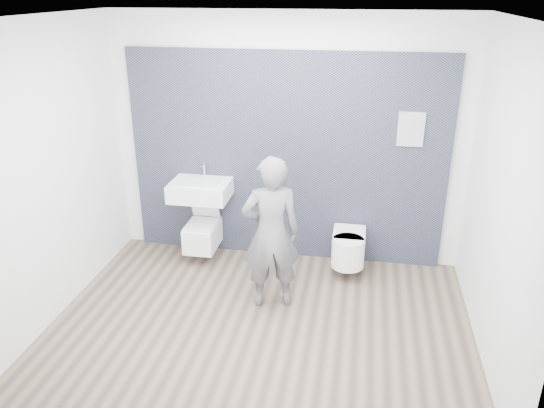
% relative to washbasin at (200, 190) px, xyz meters
% --- Properties ---
extents(ground, '(4.00, 4.00, 0.00)m').
position_rel_washbasin_xyz_m(ground, '(0.94, -1.19, -0.87)').
color(ground, brown).
rests_on(ground, ground).
extents(room_shell, '(4.00, 4.00, 4.00)m').
position_rel_washbasin_xyz_m(room_shell, '(0.94, -1.19, 0.87)').
color(room_shell, white).
rests_on(room_shell, ground).
extents(tile_wall, '(3.60, 0.06, 2.40)m').
position_rel_washbasin_xyz_m(tile_wall, '(0.94, 0.28, -0.87)').
color(tile_wall, black).
rests_on(tile_wall, ground).
extents(washbasin, '(0.66, 0.50, 0.50)m').
position_rel_washbasin_xyz_m(washbasin, '(0.00, 0.00, 0.00)').
color(washbasin, white).
rests_on(washbasin, ground).
extents(toilet_square, '(0.35, 0.51, 0.66)m').
position_rel_washbasin_xyz_m(toilet_square, '(0.00, 0.00, -0.55)').
color(toilet_square, white).
rests_on(toilet_square, ground).
extents(toilet_rounded, '(0.36, 0.62, 0.33)m').
position_rel_washbasin_xyz_m(toilet_rounded, '(1.71, -0.06, -0.55)').
color(toilet_rounded, white).
rests_on(toilet_rounded, ground).
extents(info_placard, '(0.28, 0.03, 0.37)m').
position_rel_washbasin_xyz_m(info_placard, '(2.28, 0.23, -0.87)').
color(info_placard, white).
rests_on(info_placard, ground).
extents(visitor, '(0.66, 0.53, 1.58)m').
position_rel_washbasin_xyz_m(visitor, '(0.97, -0.82, -0.08)').
color(visitor, slate).
rests_on(visitor, ground).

